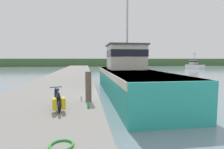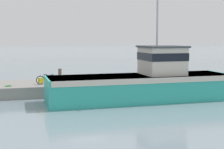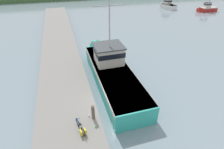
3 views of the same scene
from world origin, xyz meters
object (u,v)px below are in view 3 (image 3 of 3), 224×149
Objects in this scene: fishing_boat_main at (111,70)px; water_bottle_by_bike at (89,116)px; boat_blue_far at (168,5)px; bicycle_touring at (81,128)px; boat_green_anchored at (207,8)px; water_bottle_on_curb at (96,127)px; mooring_post at (93,112)px.

water_bottle_by_bike is at bearing -121.85° from fishing_boat_main.
boat_blue_far is at bearing 50.85° from water_bottle_by_bike.
boat_blue_far reaches higher than bicycle_touring.
boat_green_anchored is 29.32× the size of water_bottle_by_bike.
water_bottle_by_bike is at bearing 44.26° from bicycle_touring.
water_bottle_by_bike is (-28.86, -35.44, -0.02)m from boat_blue_far.
fishing_boat_main is 7.94m from bicycle_touring.
boat_blue_far is at bearing 49.66° from fishing_boat_main.
bicycle_touring is at bearing -176.25° from water_bottle_on_curb.
boat_green_anchored is 47.54m from water_bottle_on_curb.
water_bottle_on_curb is (-28.59, -36.64, -0.01)m from boat_blue_far.
mooring_post is at bearing -40.87° from water_bottle_by_bike.
boat_green_anchored is (33.41, 23.73, -0.40)m from fishing_boat_main.
water_bottle_by_bike is (-3.41, -5.48, -0.35)m from fishing_boat_main.
boat_green_anchored is 3.41× the size of bicycle_touring.
water_bottle_by_bike is at bearing -141.95° from boat_blue_far.
water_bottle_on_curb is at bearing 133.70° from boat_green_anchored.
boat_green_anchored is at bearing -50.86° from boat_blue_far.
boat_blue_far is at bearing 36.40° from bicycle_touring.
boat_blue_far is 27.24× the size of water_bottle_on_curb.
boat_green_anchored is at bearing 35.39° from fishing_boat_main.
fishing_boat_main is at bearing 58.14° from water_bottle_by_bike.
boat_green_anchored is 47.00m from water_bottle_by_bike.
mooring_post reaches higher than bicycle_touring.
boat_blue_far is 45.70m from water_bottle_by_bike.
mooring_post is (1.06, 1.01, 0.29)m from bicycle_touring.
fishing_boat_main is 74.59× the size of water_bottle_on_curb.
bicycle_touring is at bearing -141.69° from boat_blue_far.
mooring_post is (-36.52, -29.47, 0.58)m from boat_green_anchored.
boat_green_anchored reaches higher than mooring_post.
water_bottle_by_bike is at bearing 102.72° from water_bottle_on_curb.
water_bottle_on_curb is at bearing -140.75° from boat_blue_far.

